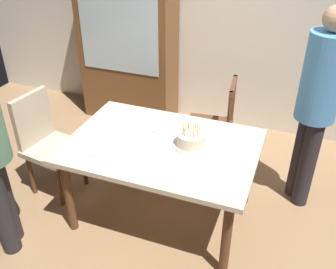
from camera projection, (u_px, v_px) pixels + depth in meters
name	position (u px, v px, depth m)	size (l,w,h in m)	color
ground	(163.00, 214.00, 3.37)	(6.40, 6.40, 0.00)	#93704C
back_wall	(223.00, 14.00, 4.15)	(6.40, 0.10, 2.60)	silver
dining_table	(162.00, 153.00, 3.02)	(1.48, 1.03, 0.74)	beige
birthday_cake	(191.00, 140.00, 2.93)	(0.28, 0.28, 0.18)	silver
plate_near_celebrant	(101.00, 149.00, 2.91)	(0.22, 0.22, 0.01)	white
plate_far_side	(164.00, 128.00, 3.18)	(0.22, 0.22, 0.01)	white
fork_near_celebrant	(82.00, 146.00, 2.95)	(0.18, 0.02, 0.01)	silver
fork_far_side	(146.00, 125.00, 3.22)	(0.18, 0.02, 0.01)	silver
chair_spindle_back	(212.00, 128.00, 3.73)	(0.49, 0.49, 0.95)	#56331E
chair_upholstered	(45.00, 139.00, 3.42)	(0.50, 0.50, 0.95)	tan
person_guest	(317.00, 101.00, 3.03)	(0.32, 0.32, 1.75)	#262328
china_cabinet	(128.00, 42.00, 4.41)	(1.10, 0.45, 1.90)	brown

